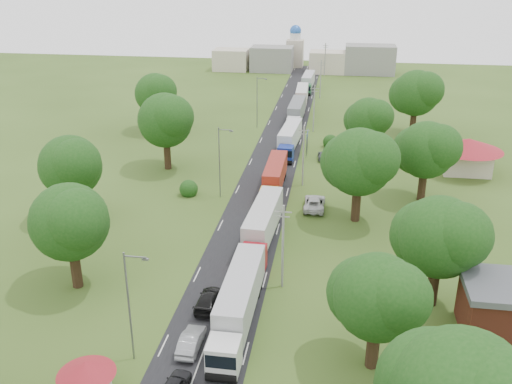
% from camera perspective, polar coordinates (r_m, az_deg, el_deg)
% --- Properties ---
extents(ground, '(260.00, 260.00, 0.00)m').
position_cam_1_polar(ground, '(65.33, -1.55, -5.83)').
color(ground, '#334B19').
rests_on(ground, ground).
extents(road, '(8.00, 200.00, 0.04)m').
position_cam_1_polar(road, '(83.26, 0.82, 0.63)').
color(road, black).
rests_on(road, ground).
extents(guard_booth, '(4.40, 4.40, 3.45)m').
position_cam_1_polar(guard_booth, '(46.19, -16.57, -17.23)').
color(guard_booth, beige).
rests_on(guard_booth, ground).
extents(info_sign, '(0.12, 3.10, 4.10)m').
position_cam_1_polar(info_sign, '(95.91, 5.14, 5.43)').
color(info_sign, slate).
rests_on(info_sign, ground).
extents(pole_1, '(1.60, 0.24, 9.00)m').
position_cam_1_polar(pole_1, '(56.34, 2.70, -5.36)').
color(pole_1, gray).
rests_on(pole_1, ground).
extents(pole_2, '(1.60, 0.24, 9.00)m').
position_cam_1_polar(pole_2, '(82.08, 4.75, 3.71)').
color(pole_2, gray).
rests_on(pole_2, ground).
extents(pole_3, '(1.60, 0.24, 9.00)m').
position_cam_1_polar(pole_3, '(108.93, 5.82, 8.39)').
color(pole_3, gray).
rests_on(pole_3, ground).
extents(pole_4, '(1.60, 0.24, 9.00)m').
position_cam_1_polar(pole_4, '(136.25, 6.48, 11.21)').
color(pole_4, gray).
rests_on(pole_4, ground).
extents(pole_5, '(1.60, 0.24, 9.00)m').
position_cam_1_polar(pole_5, '(163.80, 6.92, 13.08)').
color(pole_5, gray).
rests_on(pole_5, ground).
extents(lamp_0, '(2.03, 0.22, 10.00)m').
position_cam_1_polar(lamp_0, '(47.22, -12.46, -10.70)').
color(lamp_0, slate).
rests_on(lamp_0, ground).
extents(lamp_1, '(2.03, 0.22, 10.00)m').
position_cam_1_polar(lamp_1, '(77.57, -3.58, 3.30)').
color(lamp_1, slate).
rests_on(lamp_1, ground).
extents(lamp_2, '(2.03, 0.22, 10.00)m').
position_cam_1_polar(lamp_2, '(110.70, 0.18, 9.19)').
color(lamp_2, slate).
rests_on(lamp_2, ground).
extents(tree_2, '(8.00, 8.00, 10.10)m').
position_cam_1_polar(tree_2, '(45.93, 12.04, -10.14)').
color(tree_2, '#382616').
rests_on(tree_2, ground).
extents(tree_3, '(8.80, 8.80, 11.07)m').
position_cam_1_polar(tree_3, '(55.10, 17.85, -4.22)').
color(tree_3, '#382616').
rests_on(tree_3, ground).
extents(tree_4, '(9.60, 9.60, 12.05)m').
position_cam_1_polar(tree_4, '(70.72, 10.27, 3.02)').
color(tree_4, '#382616').
rests_on(tree_4, ground).
extents(tree_5, '(8.80, 8.80, 11.07)m').
position_cam_1_polar(tree_5, '(79.32, 16.65, 4.09)').
color(tree_5, '#382616').
rests_on(tree_5, ground).
extents(tree_6, '(8.00, 8.00, 10.10)m').
position_cam_1_polar(tree_6, '(95.05, 11.17, 7.19)').
color(tree_6, '#382616').
rests_on(tree_6, ground).
extents(tree_7, '(9.60, 9.60, 12.05)m').
position_cam_1_polar(tree_7, '(110.11, 15.70, 9.53)').
color(tree_7, '#382616').
rests_on(tree_7, ground).
extents(tree_10, '(8.80, 8.80, 11.07)m').
position_cam_1_polar(tree_10, '(58.21, -18.10, -2.79)').
color(tree_10, '#382616').
rests_on(tree_10, ground).
extents(tree_11, '(8.80, 8.80, 11.07)m').
position_cam_1_polar(tree_11, '(73.62, -18.03, 2.52)').
color(tree_11, '#382616').
rests_on(tree_11, ground).
extents(tree_12, '(9.60, 9.60, 12.05)m').
position_cam_1_polar(tree_12, '(88.95, -9.04, 7.13)').
color(tree_12, '#382616').
rests_on(tree_12, ground).
extents(tree_13, '(8.80, 8.80, 11.07)m').
position_cam_1_polar(tree_13, '(109.97, -10.00, 9.66)').
color(tree_13, '#382616').
rests_on(tree_13, ground).
extents(house_brick, '(8.60, 6.60, 5.20)m').
position_cam_1_polar(house_brick, '(55.13, 24.16, -10.66)').
color(house_brick, maroon).
rests_on(house_brick, ground).
extents(house_cream, '(10.08, 10.08, 5.80)m').
position_cam_1_polar(house_cream, '(92.94, 20.42, 3.93)').
color(house_cream, beige).
rests_on(house_cream, ground).
extents(distant_town, '(52.00, 8.00, 8.00)m').
position_cam_1_polar(distant_town, '(169.13, 5.29, 13.02)').
color(distant_town, gray).
rests_on(distant_town, ground).
extents(church, '(5.00, 5.00, 12.30)m').
position_cam_1_polar(church, '(177.05, 3.92, 14.11)').
color(church, beige).
rests_on(church, ground).
extents(truck_0, '(2.75, 15.65, 4.34)m').
position_cam_1_polar(truck_0, '(52.05, -1.75, -10.95)').
color(truck_0, silver).
rests_on(truck_0, ground).
extents(truck_1, '(3.28, 15.54, 4.29)m').
position_cam_1_polar(truck_1, '(65.72, 0.61, -3.41)').
color(truck_1, maroon).
rests_on(truck_1, ground).
extents(truck_2, '(2.49, 14.11, 3.91)m').
position_cam_1_polar(truck_2, '(80.76, 1.85, 1.49)').
color(truck_2, gold).
rests_on(truck_2, ground).
extents(truck_3, '(3.23, 14.69, 4.06)m').
position_cam_1_polar(truck_3, '(98.01, 3.36, 5.33)').
color(truck_3, navy).
rests_on(truck_3, ground).
extents(truck_4, '(2.81, 14.99, 4.15)m').
position_cam_1_polar(truck_4, '(115.10, 4.04, 7.94)').
color(truck_4, silver).
rests_on(truck_4, ground).
extents(truck_5, '(2.78, 14.26, 3.95)m').
position_cam_1_polar(truck_5, '(129.22, 4.58, 9.49)').
color(truck_5, maroon).
rests_on(truck_5, ground).
extents(truck_6, '(2.75, 13.89, 3.84)m').
position_cam_1_polar(truck_6, '(145.64, 5.22, 10.92)').
color(truck_6, '#225C37').
rests_on(truck_6, ground).
extents(car_lane_mid, '(1.66, 4.61, 1.51)m').
position_cam_1_polar(car_lane_mid, '(50.32, -6.50, -14.60)').
color(car_lane_mid, gray).
rests_on(car_lane_mid, ground).
extents(car_lane_rear, '(2.26, 5.19, 1.49)m').
position_cam_1_polar(car_lane_rear, '(55.36, -4.71, -10.71)').
color(car_lane_rear, black).
rests_on(car_lane_rear, ground).
extents(car_verge_near, '(2.73, 5.90, 1.64)m').
position_cam_1_polar(car_verge_near, '(75.75, 5.86, -1.11)').
color(car_verge_near, silver).
rests_on(car_verge_near, ground).
extents(car_verge_far, '(1.96, 4.14, 1.37)m').
position_cam_1_polar(car_verge_far, '(94.63, 6.71, 3.65)').
color(car_verge_far, '#585B60').
rests_on(car_verge_far, ground).
extents(pedestrian_booth, '(0.96, 1.10, 1.94)m').
position_cam_1_polar(pedestrian_booth, '(47.82, -14.78, -17.27)').
color(pedestrian_booth, gray).
rests_on(pedestrian_booth, ground).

